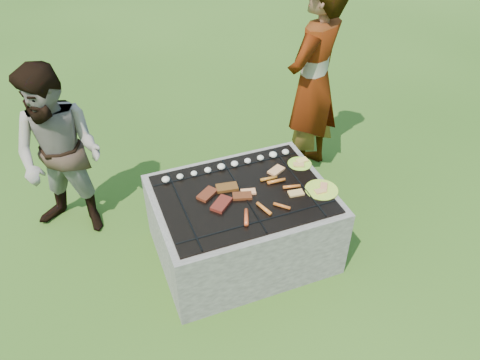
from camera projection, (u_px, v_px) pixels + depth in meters
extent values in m
plane|color=#234310|center=(242.00, 251.00, 3.81)|extent=(60.00, 60.00, 0.00)
cube|color=#A49C91|center=(224.00, 193.00, 3.92)|extent=(1.30, 0.18, 0.60)
cube|color=gray|center=(264.00, 261.00, 3.32)|extent=(1.30, 0.18, 0.60)
cube|color=#A19A8F|center=(172.00, 243.00, 3.46)|extent=(0.18, 0.64, 0.60)
cube|color=gray|center=(307.00, 207.00, 3.78)|extent=(0.18, 0.64, 0.60)
cube|color=black|center=(242.00, 230.00, 3.66)|extent=(0.94, 0.64, 0.48)
sphere|color=#FF5914|center=(242.00, 209.00, 3.52)|extent=(0.10, 0.10, 0.10)
cube|color=black|center=(242.00, 194.00, 3.43)|extent=(1.20, 0.90, 0.01)
cylinder|color=black|center=(183.00, 208.00, 3.30)|extent=(0.01, 0.88, 0.01)
cylinder|color=black|center=(242.00, 193.00, 3.43)|extent=(0.01, 0.88, 0.01)
cylinder|color=black|center=(297.00, 179.00, 3.56)|extent=(0.01, 0.88, 0.01)
cylinder|color=black|center=(260.00, 221.00, 3.19)|extent=(1.18, 0.01, 0.01)
cylinder|color=black|center=(227.00, 169.00, 3.66)|extent=(1.18, 0.01, 0.01)
ellipsoid|color=beige|center=(166.00, 179.00, 3.52)|extent=(0.06, 0.06, 0.04)
ellipsoid|color=beige|center=(180.00, 176.00, 3.56)|extent=(0.05, 0.05, 0.04)
ellipsoid|color=#F3EACE|center=(194.00, 173.00, 3.59)|extent=(0.05, 0.05, 0.03)
ellipsoid|color=white|center=(208.00, 170.00, 3.62)|extent=(0.05, 0.05, 0.04)
ellipsoid|color=#EEE5CA|center=(221.00, 167.00, 3.65)|extent=(0.06, 0.06, 0.04)
ellipsoid|color=white|center=(235.00, 164.00, 3.68)|extent=(0.06, 0.06, 0.04)
ellipsoid|color=silver|center=(248.00, 161.00, 3.71)|extent=(0.05, 0.05, 0.04)
ellipsoid|color=beige|center=(260.00, 158.00, 3.74)|extent=(0.06, 0.06, 0.04)
ellipsoid|color=white|center=(273.00, 155.00, 3.77)|extent=(0.06, 0.06, 0.04)
ellipsoid|color=beige|center=(285.00, 152.00, 3.81)|extent=(0.06, 0.06, 0.04)
cube|color=#8F381A|center=(207.00, 194.00, 3.40)|extent=(0.18, 0.16, 0.02)
cube|color=#91521A|center=(227.00, 187.00, 3.46)|extent=(0.17, 0.11, 0.02)
cube|color=maroon|center=(221.00, 204.00, 3.32)|extent=(0.19, 0.18, 0.02)
cube|color=brown|center=(242.00, 196.00, 3.39)|extent=(0.16, 0.11, 0.02)
cylinder|color=#BA641E|center=(269.00, 179.00, 3.55)|extent=(0.13, 0.03, 0.02)
cylinder|color=#C67A20|center=(276.00, 181.00, 3.52)|extent=(0.14, 0.03, 0.03)
cylinder|color=orange|center=(292.00, 187.00, 3.47)|extent=(0.13, 0.05, 0.02)
cylinder|color=orange|center=(264.00, 208.00, 3.28)|extent=(0.07, 0.15, 0.03)
cylinder|color=#C26720|center=(282.00, 206.00, 3.30)|extent=(0.10, 0.11, 0.02)
cylinder|color=orange|center=(246.00, 217.00, 3.20)|extent=(0.08, 0.16, 0.03)
cube|color=tan|center=(248.00, 192.00, 3.43)|extent=(0.12, 0.09, 0.01)
cube|color=#E1CD73|center=(296.00, 193.00, 3.42)|extent=(0.12, 0.08, 0.01)
cube|color=#E6C875|center=(276.00, 170.00, 3.63)|extent=(0.15, 0.13, 0.02)
cylinder|color=#CEF93B|center=(300.00, 164.00, 3.72)|extent=(0.22, 0.22, 0.01)
cube|color=tan|center=(299.00, 165.00, 3.69)|extent=(0.10, 0.08, 0.01)
cube|color=#ECDB78|center=(302.00, 160.00, 3.73)|extent=(0.10, 0.06, 0.02)
cylinder|color=#FFF23C|center=(321.00, 190.00, 3.46)|extent=(0.27, 0.27, 0.02)
cube|color=#DFAA72|center=(320.00, 191.00, 3.43)|extent=(0.08, 0.05, 0.01)
cube|color=tan|center=(324.00, 186.00, 3.48)|extent=(0.09, 0.10, 0.01)
imported|color=gray|center=(313.00, 83.00, 4.14)|extent=(0.80, 0.73, 1.84)
imported|color=gray|center=(61.00, 156.00, 3.59)|extent=(0.90, 0.86, 1.47)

